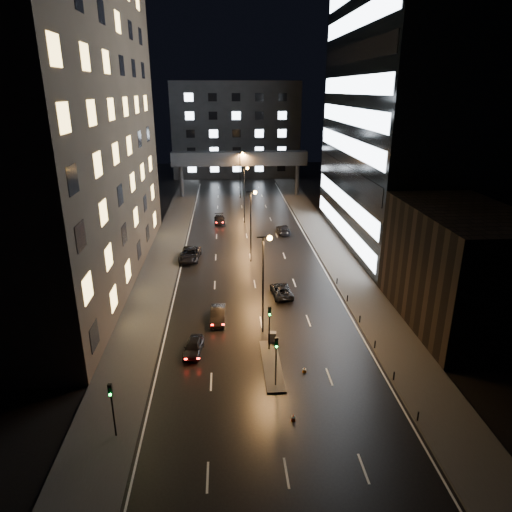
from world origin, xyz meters
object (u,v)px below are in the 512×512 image
(car_toward_b, at_px, (283,229))
(car_away_a, at_px, (193,347))
(car_away_c, at_px, (190,254))
(utility_cabinet, at_px, (272,337))
(car_away_d, at_px, (220,220))
(car_toward_a, at_px, (281,290))
(car_away_b, at_px, (218,315))

(car_toward_b, bearing_deg, car_away_a, 69.05)
(car_away_a, relative_size, car_toward_b, 0.81)
(car_away_c, height_order, utility_cabinet, car_away_c)
(car_away_d, relative_size, utility_cabinet, 4.38)
(car_toward_a, bearing_deg, car_away_a, 46.29)
(car_away_b, relative_size, utility_cabinet, 4.08)
(car_away_d, height_order, utility_cabinet, car_away_d)
(car_away_a, height_order, car_toward_a, car_away_a)
(car_toward_b, bearing_deg, car_away_d, -33.99)
(car_away_a, height_order, car_away_c, car_away_c)
(car_away_b, height_order, utility_cabinet, car_away_b)
(car_away_b, xyz_separation_m, car_away_c, (-4.12, 18.77, 0.09))
(car_away_b, xyz_separation_m, car_toward_a, (7.43, 5.88, -0.06))
(car_toward_a, bearing_deg, utility_cabinet, 73.60)
(car_away_a, bearing_deg, car_toward_a, 58.18)
(car_away_d, bearing_deg, utility_cabinet, -85.83)
(car_away_d, relative_size, car_toward_a, 0.99)
(car_away_b, xyz_separation_m, car_toward_b, (10.78, 30.53, -0.02))
(car_away_b, distance_m, car_toward_b, 32.38)
(car_away_a, relative_size, car_toward_a, 0.83)
(car_away_c, relative_size, car_toward_a, 1.24)
(car_away_d, distance_m, car_toward_a, 32.41)
(car_away_a, distance_m, car_away_d, 43.49)
(car_away_c, xyz_separation_m, car_away_d, (4.11, 18.65, -0.13))
(car_away_b, height_order, car_toward_a, car_away_b)
(car_away_a, bearing_deg, utility_cabinet, 16.05)
(car_away_d, height_order, car_toward_b, car_toward_b)
(car_away_b, bearing_deg, car_toward_b, 72.24)
(car_away_b, relative_size, car_toward_b, 0.90)
(car_away_b, xyz_separation_m, utility_cabinet, (5.21, -4.86, -0.03))
(car_away_b, relative_size, car_toward_a, 0.92)
(car_away_b, distance_m, car_away_c, 19.22)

